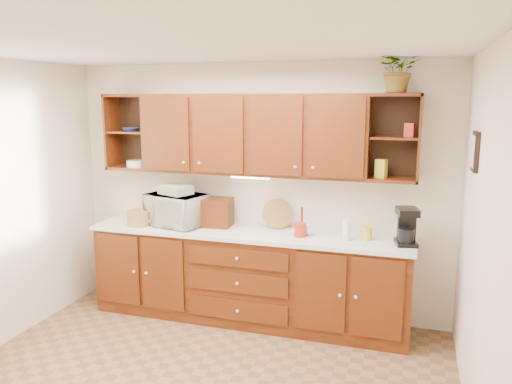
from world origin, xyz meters
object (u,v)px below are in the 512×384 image
Objects in this scene: bread_box at (212,212)px; microwave at (176,210)px; coffee_maker at (407,227)px; potted_plant at (399,69)px.

microwave is at bearing -170.81° from bread_box.
microwave is 1.44× the size of bread_box.
coffee_maker is (2.30, -0.01, -0.00)m from microwave.
potted_plant reaches higher than bread_box.
coffee_maker is 0.82× the size of potted_plant.
bread_box is at bearing 27.72° from microwave.
microwave is 1.44× the size of potted_plant.
potted_plant is (-0.14, 0.10, 1.39)m from coffee_maker.
bread_box is at bearing -179.84° from potted_plant.
coffee_maker reaches higher than microwave.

